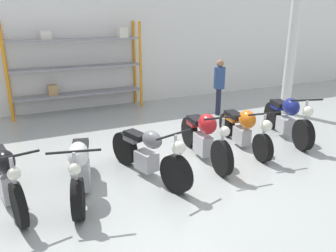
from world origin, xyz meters
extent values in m
plane|color=#9EA3A0|center=(0.00, 0.00, 0.00)|extent=(30.00, 30.00, 0.00)
cube|color=white|center=(0.00, 5.13, 1.80)|extent=(30.00, 0.08, 3.60)
cylinder|color=orange|center=(-2.79, 4.49, 1.31)|extent=(0.08, 0.08, 2.63)
cylinder|color=orange|center=(0.99, 4.49, 1.31)|extent=(0.08, 0.08, 2.63)
cylinder|color=orange|center=(-2.79, 5.04, 1.31)|extent=(0.08, 0.08, 2.63)
cylinder|color=orange|center=(0.99, 5.04, 1.31)|extent=(0.08, 0.08, 2.63)
cube|color=gray|center=(-0.90, 4.76, 0.55)|extent=(3.78, 0.55, 0.05)
cube|color=gray|center=(-0.90, 4.76, 1.34)|extent=(3.78, 0.55, 0.05)
cube|color=gray|center=(-0.90, 4.76, 2.13)|extent=(3.78, 0.55, 0.05)
cube|color=tan|center=(-1.65, 4.80, 0.72)|extent=(0.26, 0.22, 0.29)
cube|color=silver|center=(0.49, 4.62, 2.30)|extent=(0.28, 0.28, 0.29)
cube|color=silver|center=(-1.68, 4.78, 2.27)|extent=(0.29, 0.33, 0.22)
cylinder|color=silver|center=(4.60, 1.92, 1.80)|extent=(0.28, 0.28, 3.60)
cylinder|color=black|center=(-2.80, -0.78, 0.32)|extent=(0.23, 0.66, 0.65)
cube|color=#ADADB2|center=(-2.95, -0.02, 0.29)|extent=(0.30, 0.55, 0.44)
ellipsoid|color=black|center=(-2.91, -0.18, 0.75)|extent=(0.37, 0.51, 0.34)
cylinder|color=#ADADB2|center=(-2.81, -0.76, 0.67)|extent=(0.06, 0.06, 0.70)
sphere|color=silver|center=(-2.79, -0.82, 0.82)|extent=(0.17, 0.17, 0.17)
cylinder|color=black|center=(-2.81, -0.73, 1.02)|extent=(0.74, 0.18, 0.04)
cylinder|color=black|center=(-2.04, -0.93, 0.30)|extent=(0.30, 0.62, 0.60)
cylinder|color=black|center=(-1.67, 0.52, 0.30)|extent=(0.30, 0.62, 0.60)
cube|color=#ADADB2|center=(-1.84, -0.15, 0.27)|extent=(0.39, 0.53, 0.40)
ellipsoid|color=silver|center=(-1.89, -0.32, 0.72)|extent=(0.45, 0.62, 0.38)
cube|color=black|center=(-1.76, 0.19, 0.66)|extent=(0.37, 0.51, 0.10)
cube|color=silver|center=(-1.74, 0.27, 0.57)|extent=(0.30, 0.37, 0.12)
cylinder|color=#ADADB2|center=(-2.03, -0.91, 0.66)|extent=(0.06, 0.06, 0.71)
sphere|color=silver|center=(-2.05, -0.98, 0.79)|extent=(0.17, 0.17, 0.17)
cylinder|color=black|center=(-2.03, -0.88, 1.01)|extent=(0.72, 0.21, 0.04)
cylinder|color=black|center=(-0.45, -0.86, 0.32)|extent=(0.33, 0.67, 0.65)
cylinder|color=black|center=(-0.86, 0.55, 0.32)|extent=(0.33, 0.67, 0.65)
cube|color=#ADADB2|center=(-0.67, -0.11, 0.29)|extent=(0.38, 0.46, 0.34)
ellipsoid|color=slate|center=(-0.62, -0.27, 0.74)|extent=(0.37, 0.50, 0.31)
cube|color=black|center=(-0.76, 0.19, 0.70)|extent=(0.34, 0.52, 0.10)
cube|color=slate|center=(-0.79, 0.30, 0.61)|extent=(0.27, 0.38, 0.12)
cylinder|color=#ADADB2|center=(-0.46, -0.84, 0.66)|extent=(0.06, 0.06, 0.67)
sphere|color=silver|center=(-0.44, -0.91, 0.80)|extent=(0.23, 0.23, 0.23)
cylinder|color=black|center=(-0.47, -0.82, 1.00)|extent=(0.70, 0.23, 0.04)
cylinder|color=black|center=(0.57, -0.66, 0.33)|extent=(0.19, 0.67, 0.66)
cylinder|color=black|center=(0.73, 0.83, 0.33)|extent=(0.19, 0.67, 0.66)
cube|color=#ADADB2|center=(0.66, 0.14, 0.30)|extent=(0.28, 0.50, 0.40)
ellipsoid|color=#B2191E|center=(0.64, -0.03, 0.78)|extent=(0.38, 0.49, 0.40)
cube|color=black|center=(0.69, 0.45, 0.72)|extent=(0.33, 0.50, 0.10)
cube|color=#B2191E|center=(0.70, 0.57, 0.63)|extent=(0.27, 0.35, 0.12)
cylinder|color=#ADADB2|center=(0.58, -0.64, 0.70)|extent=(0.05, 0.05, 0.75)
sphere|color=silver|center=(0.57, -0.71, 0.86)|extent=(0.19, 0.19, 0.19)
cylinder|color=black|center=(0.58, -0.61, 1.08)|extent=(0.71, 0.11, 0.04)
cylinder|color=black|center=(1.64, -0.51, 0.28)|extent=(0.21, 0.58, 0.57)
cylinder|color=black|center=(1.86, 1.01, 0.28)|extent=(0.21, 0.58, 0.57)
cube|color=#ADADB2|center=(1.76, 0.30, 0.26)|extent=(0.29, 0.45, 0.35)
ellipsoid|color=orange|center=(1.73, 0.13, 0.68)|extent=(0.39, 0.50, 0.38)
cube|color=black|center=(1.81, 0.66, 0.63)|extent=(0.35, 0.62, 0.10)
cube|color=orange|center=(1.82, 0.74, 0.54)|extent=(0.29, 0.44, 0.12)
cylinder|color=#ADADB2|center=(1.65, -0.49, 0.63)|extent=(0.06, 0.06, 0.69)
sphere|color=silver|center=(1.64, -0.56, 0.76)|extent=(0.23, 0.23, 0.23)
cylinder|color=black|center=(1.65, -0.46, 0.98)|extent=(0.69, 0.13, 0.04)
cylinder|color=black|center=(2.84, -0.41, 0.34)|extent=(0.35, 0.69, 0.67)
cylinder|color=black|center=(3.28, 1.03, 0.34)|extent=(0.35, 0.69, 0.67)
cube|color=#ADADB2|center=(3.08, 0.36, 0.30)|extent=(0.39, 0.48, 0.35)
ellipsoid|color=navy|center=(3.03, 0.20, 0.79)|extent=(0.47, 0.58, 0.40)
cube|color=black|center=(3.19, 0.71, 0.73)|extent=(0.43, 0.60, 0.10)
cube|color=navy|center=(3.21, 0.78, 0.64)|extent=(0.34, 0.43, 0.12)
cylinder|color=#ADADB2|center=(2.85, -0.39, 0.71)|extent=(0.06, 0.06, 0.76)
sphere|color=silver|center=(2.82, -0.46, 0.87)|extent=(0.23, 0.23, 0.23)
cylinder|color=black|center=(2.85, -0.36, 1.09)|extent=(0.71, 0.25, 0.04)
cylinder|color=#1E2338|center=(2.78, 2.75, 0.39)|extent=(0.13, 0.13, 0.78)
cylinder|color=#1E2338|center=(2.67, 2.62, 0.39)|extent=(0.13, 0.13, 0.78)
cylinder|color=navy|center=(2.72, 2.69, 1.08)|extent=(0.45, 0.45, 0.61)
sphere|color=#9E7051|center=(2.72, 2.69, 1.49)|extent=(0.21, 0.21, 0.21)
camera|label=1|loc=(-2.63, -5.14, 2.75)|focal=35.00mm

